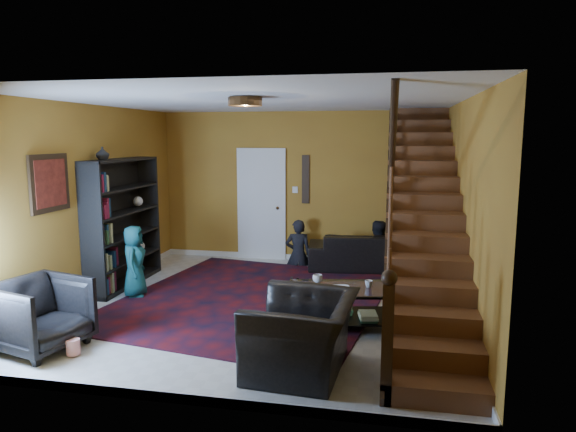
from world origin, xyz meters
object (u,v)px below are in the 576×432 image
armchair_right (302,334)px  bookshelf (124,225)px  sofa (372,251)px  coffee_table (342,304)px  armchair_left (41,315)px

armchair_right → bookshelf: bearing=-123.0°
bookshelf → sofa: (3.83, 1.70, -0.64)m
bookshelf → coffee_table: bookshelf is taller
sofa → coffee_table: (-0.27, -2.88, -0.04)m
armchair_left → armchair_right: (2.91, 0.04, -0.02)m
bookshelf → armchair_right: bearing=-37.1°
armchair_left → armchair_right: armchair_left is taller
bookshelf → armchair_left: bearing=-82.0°
bookshelf → armchair_right: (3.27, -2.47, -0.59)m
armchair_left → bookshelf: bearing=22.8°
sofa → armchair_left: bearing=44.4°
armchair_left → coffee_table: 3.47m
bookshelf → sofa: size_ratio=0.89×
sofa → coffee_table: 2.89m
bookshelf → armchair_left: (0.35, -2.52, -0.57)m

